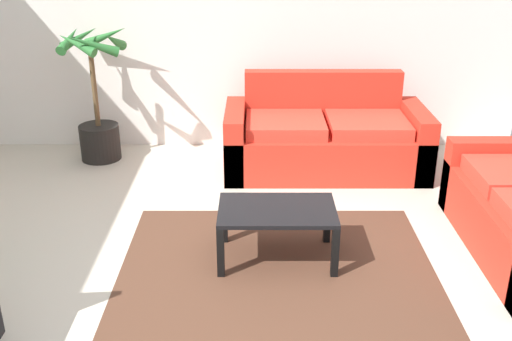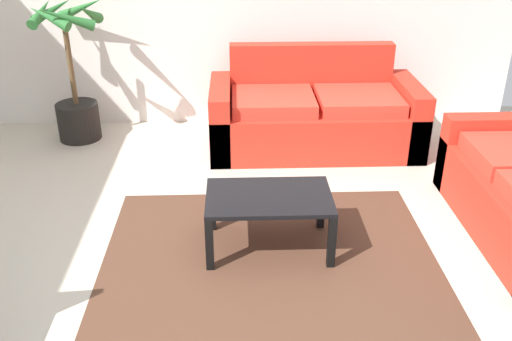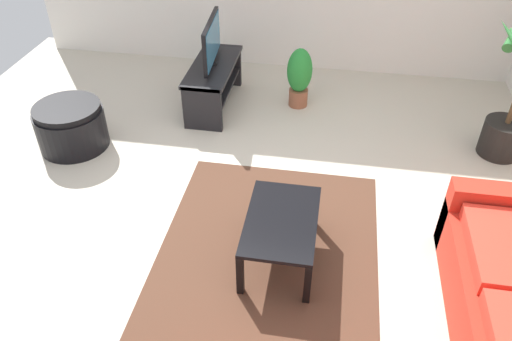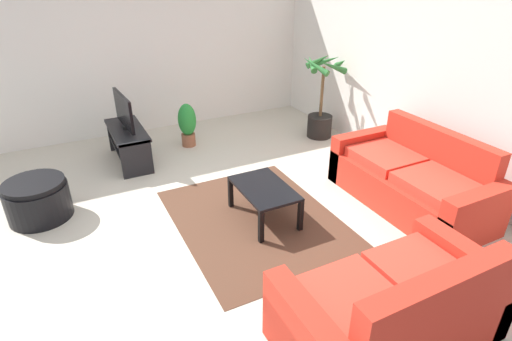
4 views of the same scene
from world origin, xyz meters
TOP-DOWN VIEW (x-y plane):
  - ground_plane at (0.00, 0.00)m, footprint 6.60×6.60m
  - wall_back at (0.00, 3.00)m, footprint 6.00×0.06m
  - couch_main at (0.89, 2.28)m, footprint 1.92×0.90m
  - coffee_table at (0.37, 0.59)m, footprint 0.83×0.52m
  - area_rug at (0.37, 0.49)m, footprint 2.20×1.70m
  - potted_palm at (-1.36, 2.55)m, footprint 0.68×0.74m

SIDE VIEW (x-z plane):
  - ground_plane at x=0.00m, z-range 0.00..0.00m
  - area_rug at x=0.37m, z-range 0.00..0.01m
  - couch_main at x=0.89m, z-range -0.15..0.75m
  - coffee_table at x=0.37m, z-range 0.14..0.54m
  - potted_palm at x=-1.36m, z-range -0.16..1.19m
  - wall_back at x=0.00m, z-range 0.00..2.70m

